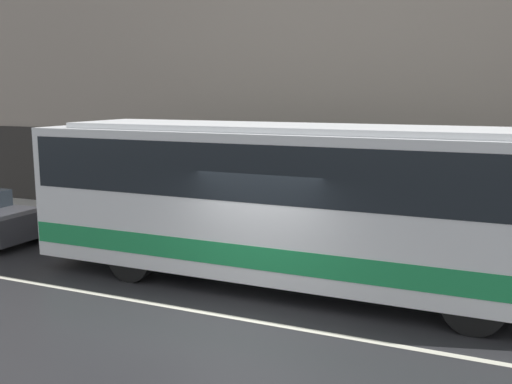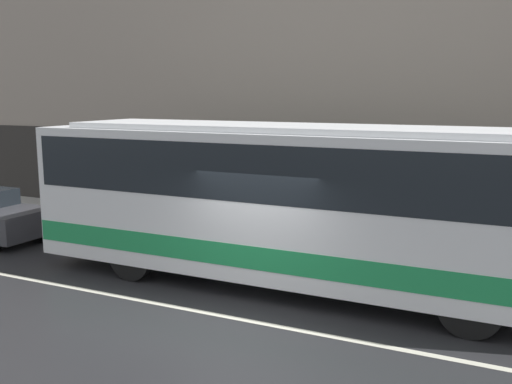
{
  "view_description": "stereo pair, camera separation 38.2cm",
  "coord_description": "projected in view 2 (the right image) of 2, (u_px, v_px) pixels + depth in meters",
  "views": [
    {
      "loc": [
        4.14,
        -8.7,
        3.96
      ],
      "look_at": [
        -0.58,
        2.06,
        1.93
      ],
      "focal_mm": 40.0,
      "sensor_mm": 36.0,
      "label": 1
    },
    {
      "loc": [
        4.48,
        -8.54,
        3.96
      ],
      "look_at": [
        -0.58,
        2.06,
        1.93
      ],
      "focal_mm": 40.0,
      "sensor_mm": 36.0,
      "label": 2
    }
  ],
  "objects": [
    {
      "name": "sidewalk",
      "position": [
        331.0,
        244.0,
        14.94
      ],
      "size": [
        60.0,
        2.75,
        0.16
      ],
      "color": "#A09E99",
      "rests_on": "ground_plane"
    },
    {
      "name": "pedestrian_waiting",
      "position": [
        206.0,
        208.0,
        15.43
      ],
      "size": [
        0.36,
        0.36,
        1.64
      ],
      "color": "navy",
      "rests_on": "sidewalk"
    },
    {
      "name": "transit_bus",
      "position": [
        282.0,
        196.0,
        11.67
      ],
      "size": [
        10.86,
        2.53,
        3.34
      ],
      "color": "white",
      "rests_on": "ground_plane"
    },
    {
      "name": "building_facade",
      "position": [
        354.0,
        6.0,
        15.23
      ],
      "size": [
        60.0,
        0.35,
        12.97
      ],
      "color": "gray",
      "rests_on": "ground_plane"
    },
    {
      "name": "ground_plane",
      "position": [
        236.0,
        318.0,
        10.17
      ],
      "size": [
        60.0,
        60.0,
        0.0
      ],
      "primitive_type": "plane",
      "color": "#262628"
    },
    {
      "name": "lane_stripe",
      "position": [
        236.0,
        318.0,
        10.17
      ],
      "size": [
        54.0,
        0.14,
        0.01
      ],
      "color": "beige",
      "rests_on": "ground_plane"
    }
  ]
}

